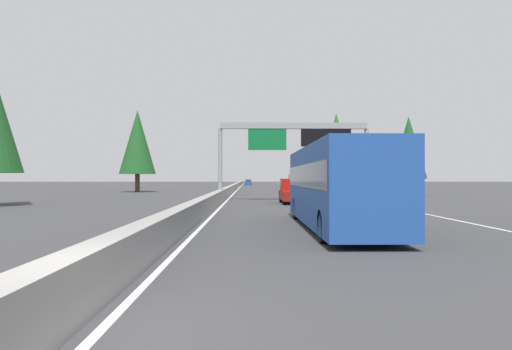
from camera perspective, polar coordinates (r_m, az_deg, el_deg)
The scene contains 14 objects.
ground_plane at distance 65.99m, azimuth -2.69°, elevation -2.01°, with size 320.00×320.00×0.00m, color #38383A.
median_barrier at distance 85.97m, azimuth -2.45°, elevation -1.32°, with size 180.00×0.56×0.90m, color gray.
shoulder_stripe_right at distance 76.53m, azimuth 6.22°, elevation -1.77°, with size 160.00×0.16×0.01m, color silver.
shoulder_stripe_median at distance 75.97m, azimuth -2.25°, elevation -1.78°, with size 160.00×0.16×0.01m, color silver.
sign_gantry_overhead at distance 39.45m, azimuth 4.86°, elevation 4.43°, with size 0.50×12.68×6.55m.
bus_far_left at distance 18.14m, azimuth 9.74°, elevation -1.04°, with size 11.50×2.55×3.10m.
pickup_far_center at distance 35.91m, azimuth 4.62°, elevation -1.96°, with size 5.60×2.00×1.86m.
box_truck_mid_center at distance 64.53m, azimuth 5.33°, elevation -0.62°, with size 8.50×2.40×2.95m.
sedan_distant_b at distance 122.27m, azimuth -0.95°, elevation -0.91°, with size 4.40×1.80×1.47m.
conifer_right_near at distance 51.79m, azimuth 18.14°, elevation 3.19°, with size 3.70×3.70×8.41m.
conifer_right_mid at distance 72.13m, azimuth 9.78°, elevation 3.83°, with size 5.19×5.19×11.79m.
conifer_right_far at distance 76.68m, azimuth 11.26°, elevation 2.70°, with size 4.33×4.33×9.84m.
conifer_right_distant at distance 109.82m, azimuth 8.11°, elevation 1.42°, with size 3.83×3.83×8.70m.
conifer_left_near at distance 65.62m, azimuth -14.27°, elevation 3.91°, with size 4.91×4.91×11.16m.
Camera 1 is at (-5.93, -2.13, 1.94)m, focal length 32.77 mm.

